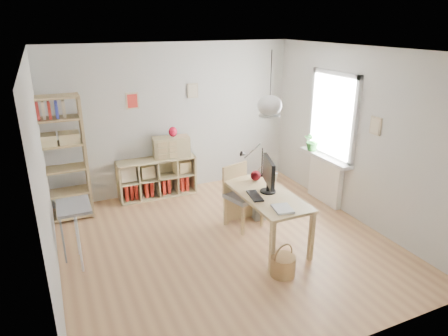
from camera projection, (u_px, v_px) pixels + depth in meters
name	position (u px, v px, depth m)	size (l,w,h in m)	color
ground	(226.00, 243.00, 5.79)	(4.50, 4.50, 0.00)	tan
room_shell	(270.00, 106.00, 5.18)	(4.50, 4.50, 4.50)	silver
window_unit	(333.00, 116.00, 6.63)	(0.07, 1.16, 1.46)	white
radiator	(325.00, 180.00, 7.01)	(0.10, 0.80, 0.80)	white
windowsill	(325.00, 158.00, 6.84)	(0.22, 1.20, 0.06)	white
desk	(266.00, 200.00, 5.65)	(0.70, 1.50, 0.75)	tan
cube_shelf	(156.00, 180.00, 7.29)	(1.40, 0.38, 0.72)	beige
tall_bookshelf	(59.00, 155.00, 6.17)	(0.80, 0.38, 2.00)	tan
side_table	(70.00, 219.00, 5.08)	(0.40, 0.55, 0.85)	#9B9B9E
chair	(241.00, 192.00, 6.15)	(0.58, 0.58, 0.97)	#9B9B9E
wicker_basket	(283.00, 265.00, 5.03)	(0.32, 0.32, 0.44)	olive
storage_chest	(266.00, 202.00, 6.65)	(0.65, 0.72, 0.61)	silver
monitor	(269.00, 174.00, 5.57)	(0.23, 0.56, 0.50)	black
keyboard	(255.00, 196.00, 5.52)	(0.14, 0.38, 0.02)	black
task_lamp	(251.00, 159.00, 5.99)	(0.46, 0.17, 0.49)	black
yarn_ball	(256.00, 175.00, 6.06)	(0.16, 0.16, 0.16)	#4B0A12
paper_tray	(283.00, 209.00, 5.13)	(0.23, 0.29, 0.03)	white
drawer_chest	(171.00, 147.00, 7.16)	(0.65, 0.30, 0.37)	beige
red_vase	(173.00, 132.00, 7.08)	(0.15, 0.15, 0.18)	maroon
potted_plant	(313.00, 141.00, 7.06)	(0.32, 0.28, 0.36)	#246124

